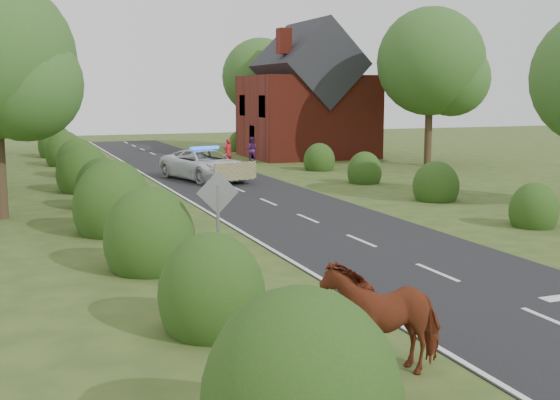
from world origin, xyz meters
name	(u,v)px	position (x,y,z in m)	size (l,w,h in m)	color
ground	(437,273)	(0.00, 0.00, 0.00)	(120.00, 120.00, 0.00)	#32471B
road	(245,192)	(0.00, 15.00, 0.01)	(6.00, 70.00, 0.02)	black
road_markings	(224,201)	(-1.60, 12.93, 0.03)	(4.96, 70.00, 0.01)	white
hedgerow_left	(104,193)	(-6.51, 11.69, 0.75)	(2.75, 50.41, 3.00)	#274518
hedgerow_right	(420,184)	(6.60, 11.21, 0.55)	(2.10, 45.78, 2.10)	#274518
tree_left_a	(1,64)	(-9.75, 11.86, 5.34)	(5.74, 5.60, 8.38)	#332316
tree_right_b	(436,66)	(14.29, 21.84, 5.94)	(6.56, 6.40, 9.40)	#332316
tree_right_c	(265,80)	(9.27, 37.85, 5.34)	(6.15, 6.00, 8.58)	#332316
road_sign	(218,207)	(-5.00, 2.00, 1.65)	(1.06, 0.08, 2.53)	gray
house	(307,101)	(9.49, 30.00, 3.79)	(8.00, 7.40, 9.17)	maroon
cow	(382,323)	(-4.25, -4.76, 0.75)	(1.12, 2.11, 1.50)	#5B2B11
police_van	(205,165)	(-0.47, 19.89, 0.78)	(3.97, 6.10, 1.70)	silver
pedestrian_red	(228,152)	(2.72, 26.39, 0.81)	(0.59, 0.39, 1.61)	#AA1A1F
pedestrian_purple	(251,150)	(4.58, 27.45, 0.81)	(0.79, 0.62, 1.63)	#461B4F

